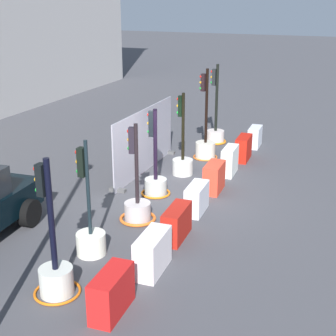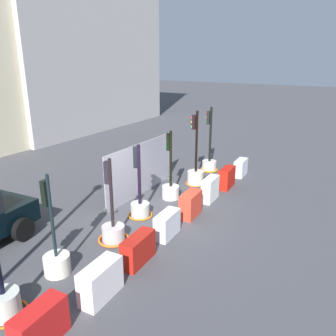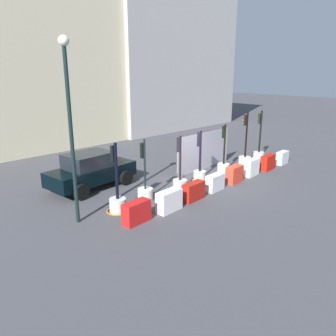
{
  "view_description": "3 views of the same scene",
  "coord_description": "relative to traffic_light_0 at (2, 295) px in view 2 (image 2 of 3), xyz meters",
  "views": [
    {
      "loc": [
        -12.52,
        -4.91,
        5.58
      ],
      "look_at": [
        -0.44,
        -0.03,
        0.99
      ],
      "focal_mm": 53.18,
      "sensor_mm": 36.0,
      "label": 1
    },
    {
      "loc": [
        -9.02,
        -5.78,
        5.3
      ],
      "look_at": [
        2.1,
        0.66,
        1.09
      ],
      "focal_mm": 36.74,
      "sensor_mm": 36.0,
      "label": 2
    },
    {
      "loc": [
        -13.04,
        -9.81,
        5.44
      ],
      "look_at": [
        -2.03,
        0.89,
        0.95
      ],
      "focal_mm": 35.96,
      "sensor_mm": 36.0,
      "label": 3
    }
  ],
  "objects": [
    {
      "name": "construction_barrier_0",
      "position": [
        -0.14,
        -1.3,
        -0.09
      ],
      "size": [
        1.13,
        0.51,
        0.82
      ],
      "color": "red",
      "rests_on": "ground_plane"
    },
    {
      "name": "construction_barrier_1",
      "position": [
        1.47,
        -1.42,
        -0.07
      ],
      "size": [
        1.16,
        0.52,
        0.85
      ],
      "color": "white",
      "rests_on": "ground_plane"
    },
    {
      "name": "traffic_light_5",
      "position": [
        9.23,
        -0.07,
        -0.03
      ],
      "size": [
        0.87,
        0.87,
        3.17
      ],
      "color": "beige",
      "rests_on": "ground_plane"
    },
    {
      "name": "traffic_light_1",
      "position": [
        1.63,
        0.18,
        -0.02
      ],
      "size": [
        0.67,
        0.67,
        2.68
      ],
      "color": "silver",
      "rests_on": "ground_plane"
    },
    {
      "name": "construction_barrier_5",
      "position": [
        7.91,
        -1.32,
        -0.05
      ],
      "size": [
        1.03,
        0.42,
        0.9
      ],
      "color": "white",
      "rests_on": "ground_plane"
    },
    {
      "name": "construction_barrier_3",
      "position": [
        4.68,
        -1.3,
        -0.11
      ],
      "size": [
        1.04,
        0.47,
        0.77
      ],
      "color": "silver",
      "rests_on": "ground_plane"
    },
    {
      "name": "ground_plane",
      "position": [
        5.54,
        -0.27,
        -0.5
      ],
      "size": [
        120.0,
        120.0,
        0.0
      ],
      "primitive_type": "plane",
      "color": "#424247"
    },
    {
      "name": "construction_barrier_4",
      "position": [
        6.3,
        -1.29,
        -0.07
      ],
      "size": [
        1.02,
        0.5,
        0.85
      ],
      "color": "red",
      "rests_on": "ground_plane"
    },
    {
      "name": "site_fence_panel",
      "position": [
        7.18,
        1.35,
        0.5
      ],
      "size": [
        4.45,
        0.5,
        2.09
      ],
      "color": "#9D9BA9",
      "rests_on": "ground_plane"
    },
    {
      "name": "building_corner_block",
      "position": [
        16.59,
        14.91,
        6.49
      ],
      "size": [
        14.73,
        9.05,
        13.94
      ],
      "color": "#ACA7A5",
      "rests_on": "ground_plane"
    },
    {
      "name": "construction_barrier_2",
      "position": [
        3.06,
        -1.35,
        -0.11
      ],
      "size": [
        1.17,
        0.47,
        0.78
      ],
      "color": "#AE1B12",
      "rests_on": "ground_plane"
    },
    {
      "name": "traffic_light_3",
      "position": [
        5.43,
        0.23,
        -0.05
      ],
      "size": [
        0.87,
        0.87,
        2.55
      ],
      "color": "#AEB1AA",
      "rests_on": "ground_plane"
    },
    {
      "name": "traffic_light_4",
      "position": [
        7.32,
        0.09,
        -0.02
      ],
      "size": [
        0.66,
        0.66,
        2.68
      ],
      "color": "beige",
      "rests_on": "ground_plane"
    },
    {
      "name": "construction_barrier_6",
      "position": [
        9.52,
        -1.38,
        -0.08
      ],
      "size": [
        1.09,
        0.46,
        0.84
      ],
      "color": "red",
      "rests_on": "ground_plane"
    },
    {
      "name": "construction_barrier_7",
      "position": [
        11.25,
        -1.4,
        -0.12
      ],
      "size": [
        1.0,
        0.45,
        0.76
      ],
      "color": "silver",
      "rests_on": "ground_plane"
    },
    {
      "name": "traffic_light_2",
      "position": [
        3.64,
        -0.03,
        -0.11
      ],
      "size": [
        0.95,
        0.95,
        2.58
      ],
      "color": "#BBB0B1",
      "rests_on": "ground_plane"
    },
    {
      "name": "traffic_light_0",
      "position": [
        0.0,
        0.0,
        0.0
      ],
      "size": [
        0.93,
        0.93,
        2.8
      ],
      "color": "beige",
      "rests_on": "ground_plane"
    },
    {
      "name": "traffic_light_6",
      "position": [
        11.23,
        0.16,
        -0.02
      ],
      "size": [
        0.86,
        0.86,
        3.06
      ],
      "color": "beige",
      "rests_on": "ground_plane"
    }
  ]
}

